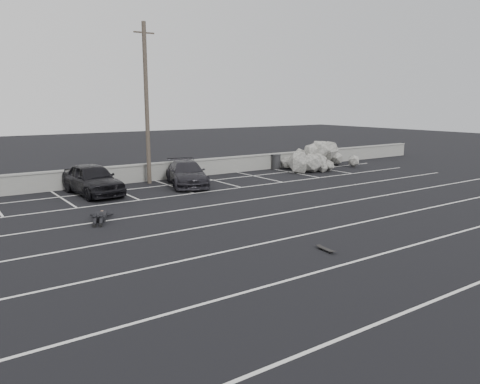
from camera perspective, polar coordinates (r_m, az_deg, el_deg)
ground at (r=16.69m, az=6.63°, el=-5.45°), size 120.00×120.00×0.00m
seawall at (r=28.37m, az=-12.33°, el=2.30°), size 50.00×0.45×1.06m
stall_lines at (r=20.04m, az=-1.89°, el=-2.58°), size 36.00×20.05×0.01m
car_left at (r=25.05m, az=-17.55°, el=1.50°), size 2.25×4.83×1.60m
car_right at (r=26.73m, az=-6.51°, el=2.27°), size 3.34×5.11×1.38m
utility_pole at (r=27.47m, az=-11.32°, el=10.50°), size 1.21×0.24×9.04m
trash_bin at (r=33.25m, az=4.43°, el=3.72°), size 0.68×0.68×1.03m
riprap_pile at (r=33.43m, az=8.97°, el=3.88°), size 6.58×4.08×1.77m
person at (r=19.77m, az=-16.62°, el=-2.51°), size 2.80×3.17×0.49m
skateboard at (r=15.28m, az=10.41°, el=-6.87°), size 0.24×0.68×0.08m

